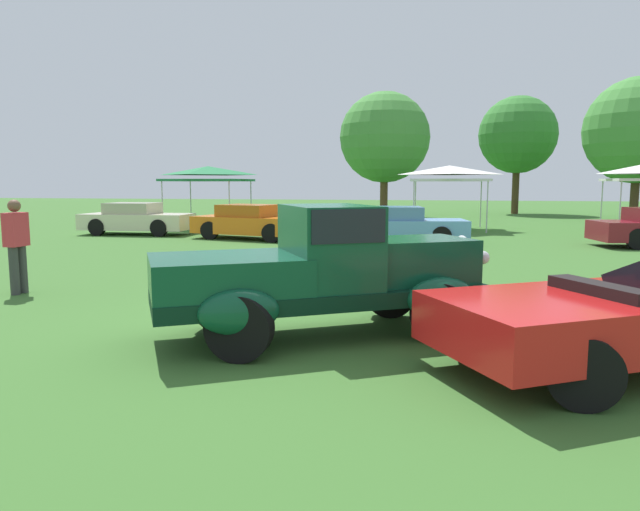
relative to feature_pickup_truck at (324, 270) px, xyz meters
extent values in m
plane|color=#386628|center=(-0.71, 0.26, -0.86)|extent=(120.00, 120.00, 0.00)
cube|color=black|center=(-0.03, -0.02, -0.30)|extent=(4.40, 3.31, 0.20)
cube|color=#0F472D|center=(1.07, 0.59, 0.08)|extent=(1.90, 1.71, 0.60)
ellipsoid|color=silver|center=(1.78, 0.98, 0.06)|extent=(0.39, 0.53, 0.68)
cube|color=#0F472D|center=(0.07, 0.04, 0.32)|extent=(1.55, 1.69, 1.04)
cube|color=black|center=(0.07, 0.04, 0.62)|extent=(1.49, 1.68, 0.40)
cube|color=#0F472D|center=(-1.08, -0.60, 0.00)|extent=(2.29, 2.12, 0.48)
ellipsoid|color=#0F472D|center=(0.78, 1.26, -0.30)|extent=(0.98, 0.76, 0.52)
ellipsoid|color=#0F472D|center=(1.48, 0.00, -0.30)|extent=(0.98, 0.76, 0.52)
ellipsoid|color=#0F472D|center=(-1.43, 0.03, -0.30)|extent=(0.98, 0.76, 0.52)
ellipsoid|color=#0F472D|center=(-0.73, -1.23, -0.30)|extent=(0.98, 0.76, 0.52)
sphere|color=silver|center=(1.60, 1.39, 0.14)|extent=(0.18, 0.18, 0.18)
sphere|color=silver|center=(2.03, 0.62, 0.14)|extent=(0.18, 0.18, 0.18)
cylinder|color=black|center=(0.78, 1.26, -0.48)|extent=(0.76, 0.24, 0.76)
cylinder|color=black|center=(1.48, 0.00, -0.48)|extent=(0.76, 0.24, 0.76)
cylinder|color=black|center=(-1.43, 0.03, -0.48)|extent=(0.76, 0.24, 0.76)
cylinder|color=black|center=(-0.73, -1.23, -0.48)|extent=(0.76, 0.24, 0.76)
cube|color=red|center=(3.42, -0.69, -0.29)|extent=(4.53, 3.60, 0.52)
cube|color=black|center=(3.07, -0.89, -0.05)|extent=(0.84, 1.18, 0.28)
cylinder|color=black|center=(1.90, -0.67, -0.53)|extent=(0.66, 0.20, 0.66)
cylinder|color=black|center=(2.67, -2.01, -0.53)|extent=(0.66, 0.20, 0.66)
cube|color=beige|center=(-9.75, 13.36, -0.36)|extent=(4.19, 1.77, 0.60)
cube|color=#B3AB8E|center=(-9.92, 13.35, 0.14)|extent=(1.86, 1.48, 0.44)
cylinder|color=black|center=(-8.49, 12.61, -0.54)|extent=(0.64, 0.22, 0.64)
cylinder|color=black|center=(-10.98, 12.56, -0.54)|extent=(0.64, 0.22, 0.64)
cube|color=orange|center=(-4.84, 12.38, -0.36)|extent=(4.47, 2.70, 0.60)
cube|color=#BB5914|center=(-5.00, 12.42, 0.14)|extent=(2.15, 1.87, 0.44)
cylinder|color=black|center=(-3.82, 11.31, -0.54)|extent=(0.64, 0.22, 0.64)
cylinder|color=black|center=(-6.25, 11.96, -0.54)|extent=(0.64, 0.22, 0.64)
cube|color=#669EDB|center=(0.29, 11.62, -0.36)|extent=(4.67, 2.33, 0.60)
cube|color=#517EAF|center=(0.11, 11.59, 0.14)|extent=(2.16, 1.72, 0.44)
cylinder|color=black|center=(1.73, 11.06, -0.54)|extent=(0.64, 0.22, 0.64)
cylinder|color=black|center=(-0.92, 10.65, -0.54)|extent=(0.64, 0.22, 0.64)
cylinder|color=black|center=(7.46, 11.33, -0.54)|extent=(0.64, 0.22, 0.64)
cylinder|color=#383838|center=(-5.91, 1.73, -0.43)|extent=(0.16, 0.16, 0.86)
cylinder|color=#383838|center=(-5.89, 1.93, -0.43)|extent=(0.16, 0.16, 0.86)
cube|color=#D1333D|center=(-5.90, 1.83, 0.30)|extent=(0.26, 0.41, 0.60)
sphere|color=brown|center=(-5.90, 1.83, 0.72)|extent=(0.22, 0.22, 0.22)
cylinder|color=#B7B7BC|center=(-6.77, 18.48, 0.16)|extent=(0.05, 0.05, 2.05)
cylinder|color=#B7B7BC|center=(-6.77, 15.51, 0.16)|extent=(0.05, 0.05, 2.05)
cylinder|color=#B7B7BC|center=(-9.74, 18.48, 0.16)|extent=(0.05, 0.05, 2.05)
cylinder|color=#B7B7BC|center=(-9.74, 15.51, 0.16)|extent=(0.05, 0.05, 2.05)
cube|color=#1E703D|center=(-8.25, 17.00, 1.24)|extent=(3.30, 3.30, 0.10)
pyramid|color=#1E703D|center=(-8.25, 17.00, 1.66)|extent=(3.23, 3.23, 0.38)
cylinder|color=#B7B7BC|center=(3.60, 19.37, 0.16)|extent=(0.05, 0.05, 2.05)
cylinder|color=#B7B7BC|center=(3.60, 16.49, 0.16)|extent=(0.05, 0.05, 2.05)
cylinder|color=#B7B7BC|center=(0.72, 19.37, 0.16)|extent=(0.05, 0.05, 2.05)
cylinder|color=#B7B7BC|center=(0.72, 16.49, 0.16)|extent=(0.05, 0.05, 2.05)
cube|color=silver|center=(2.16, 17.93, 1.24)|extent=(3.20, 3.20, 0.10)
pyramid|color=silver|center=(2.16, 17.93, 1.66)|extent=(3.14, 3.14, 0.38)
cylinder|color=#B7B7BC|center=(8.29, 18.21, 0.16)|extent=(0.05, 0.05, 2.05)
cylinder|color=#B7B7BC|center=(8.29, 15.86, 0.16)|extent=(0.05, 0.05, 2.05)
cylinder|color=brown|center=(-1.24, 26.24, 0.71)|extent=(0.44, 0.44, 3.14)
sphere|color=#428938|center=(-1.24, 26.24, 3.69)|extent=(5.13, 5.13, 5.13)
cylinder|color=#47331E|center=(6.78, 31.73, 0.97)|extent=(0.44, 0.44, 3.67)
sphere|color=#337A2D|center=(6.78, 31.73, 4.15)|extent=(4.87, 4.87, 4.87)
cylinder|color=#47331E|center=(12.08, 26.16, 0.73)|extent=(0.44, 0.44, 3.19)
sphere|color=#428938|center=(12.08, 26.16, 3.85)|extent=(5.56, 5.56, 5.56)
camera|label=1|loc=(1.31, -7.21, 1.12)|focal=32.36mm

